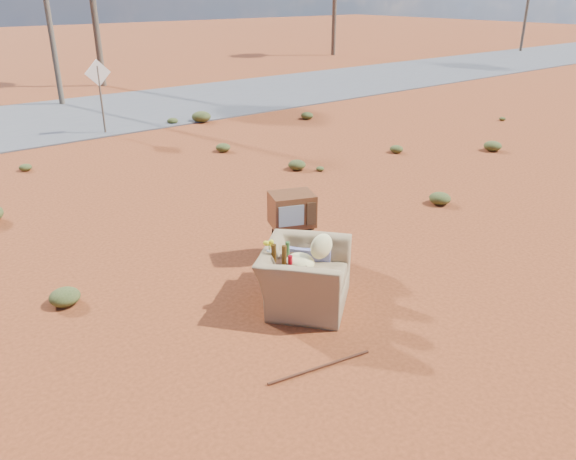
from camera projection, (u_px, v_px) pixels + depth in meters
ground at (340, 312)px, 7.65m from camera, size 140.00×140.00×0.00m
highway at (26, 123)px, 18.44m from camera, size 140.00×7.00×0.04m
armchair at (305, 266)px, 7.77m from camera, size 1.64×1.71×1.13m
tv_unit at (292, 210)px, 8.94m from camera, size 0.83×0.75×1.09m
side_table at (280, 260)px, 7.50m from camera, size 0.61×0.61×0.99m
rusty_bar at (320, 367)px, 6.52m from camera, size 1.32×0.29×0.04m
road_sign at (99, 83)px, 16.55m from camera, size 0.78×0.06×2.19m
scrub_patch at (142, 221)px, 10.30m from camera, size 17.49×8.07×0.33m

